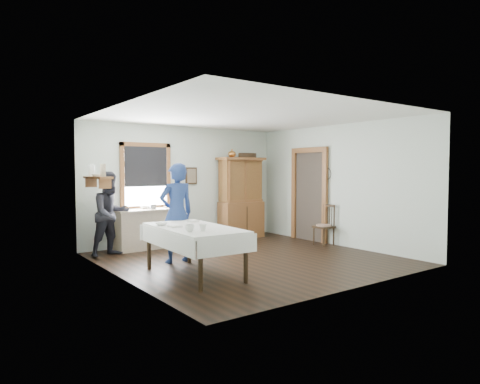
% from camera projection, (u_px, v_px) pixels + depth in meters
% --- Properties ---
extents(room, '(5.01, 5.01, 2.70)m').
position_uv_depth(room, '(249.00, 188.00, 8.06)').
color(room, black).
rests_on(room, ground).
extents(window, '(1.18, 0.07, 1.48)m').
position_uv_depth(window, '(146.00, 173.00, 9.44)').
color(window, white).
rests_on(window, room).
extents(doorway, '(0.09, 1.14, 2.22)m').
position_uv_depth(doorway, '(309.00, 192.00, 10.20)').
color(doorway, '#40362D').
rests_on(doorway, room).
extents(wall_shelf, '(0.24, 1.00, 0.44)m').
position_uv_depth(wall_shelf, '(97.00, 176.00, 7.89)').
color(wall_shelf, '#98592F').
rests_on(wall_shelf, room).
extents(framed_picture, '(0.30, 0.04, 0.40)m').
position_uv_depth(framed_picture, '(191.00, 176.00, 10.12)').
color(framed_picture, '#332211').
rests_on(framed_picture, room).
extents(rug_beater, '(0.01, 0.27, 0.27)m').
position_uv_depth(rug_beater, '(327.00, 169.00, 9.72)').
color(rug_beater, black).
rests_on(rug_beater, room).
extents(work_counter, '(1.51, 0.63, 0.85)m').
position_uv_depth(work_counter, '(149.00, 229.00, 9.21)').
color(work_counter, tan).
rests_on(work_counter, room).
extents(china_hutch, '(1.20, 0.61, 2.00)m').
position_uv_depth(china_hutch, '(241.00, 198.00, 10.65)').
color(china_hutch, '#98592F').
rests_on(china_hutch, room).
extents(dining_table, '(1.12, 2.00, 0.78)m').
position_uv_depth(dining_table, '(194.00, 251.00, 6.83)').
color(dining_table, white).
rests_on(dining_table, room).
extents(spindle_chair, '(0.44, 0.44, 0.91)m').
position_uv_depth(spindle_chair, '(324.00, 225.00, 9.58)').
color(spindle_chair, '#332211').
rests_on(spindle_chair, room).
extents(pail, '(0.41, 0.41, 0.34)m').
position_uv_depth(pail, '(215.00, 234.00, 10.10)').
color(pail, gray).
rests_on(pail, room).
extents(wicker_basket, '(0.36, 0.31, 0.18)m').
position_uv_depth(wicker_basket, '(229.00, 237.00, 10.21)').
color(wicker_basket, '#AB784D').
rests_on(wicker_basket, room).
extents(woman_blue, '(0.62, 0.41, 1.68)m').
position_uv_depth(woman_blue, '(177.00, 217.00, 7.79)').
color(woman_blue, navy).
rests_on(woman_blue, room).
extents(figure_dark, '(0.86, 0.74, 1.54)m').
position_uv_depth(figure_dark, '(111.00, 217.00, 8.39)').
color(figure_dark, black).
rests_on(figure_dark, room).
extents(table_cup_a, '(0.17, 0.17, 0.11)m').
position_uv_depth(table_cup_a, '(190.00, 228.00, 6.27)').
color(table_cup_a, white).
rests_on(table_cup_a, dining_table).
extents(table_cup_b, '(0.13, 0.13, 0.10)m').
position_uv_depth(table_cup_b, '(203.00, 228.00, 6.35)').
color(table_cup_b, white).
rests_on(table_cup_b, dining_table).
extents(table_bowl, '(0.23, 0.23, 0.06)m').
position_uv_depth(table_bowl, '(161.00, 224.00, 7.00)').
color(table_bowl, white).
rests_on(table_bowl, dining_table).
extents(counter_book, '(0.24, 0.28, 0.02)m').
position_uv_depth(counter_book, '(168.00, 208.00, 9.33)').
color(counter_book, '#74634D').
rests_on(counter_book, work_counter).
extents(counter_bowl, '(0.24, 0.24, 0.06)m').
position_uv_depth(counter_bowl, '(145.00, 207.00, 9.22)').
color(counter_bowl, white).
rests_on(counter_bowl, work_counter).
extents(shelf_bowl, '(0.22, 0.22, 0.05)m').
position_uv_depth(shelf_bowl, '(97.00, 175.00, 7.90)').
color(shelf_bowl, white).
rests_on(shelf_bowl, wall_shelf).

